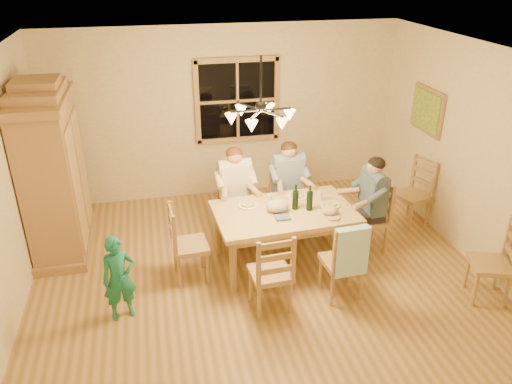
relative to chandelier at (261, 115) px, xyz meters
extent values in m
plane|color=olive|center=(0.00, 0.00, -2.08)|extent=(5.50, 5.50, 0.00)
cube|color=white|center=(0.00, 0.00, 0.62)|extent=(5.50, 5.00, 0.02)
cube|color=beige|center=(0.00, 2.50, -0.73)|extent=(5.50, 0.02, 2.70)
cube|color=beige|center=(2.75, 0.00, -0.73)|extent=(0.02, 5.00, 2.70)
cube|color=black|center=(0.20, 2.48, -0.53)|extent=(1.20, 0.03, 1.20)
cube|color=#AB884B|center=(0.20, 2.46, -0.53)|extent=(1.30, 0.06, 1.30)
cube|color=#9E7444|center=(2.72, 1.20, -0.48)|extent=(0.04, 0.78, 0.64)
cube|color=#1E6B2D|center=(2.69, 1.20, -0.48)|extent=(0.02, 0.68, 0.54)
cylinder|color=black|center=(0.00, 0.00, 0.36)|extent=(0.02, 0.02, 0.53)
sphere|color=black|center=(0.00, 0.00, 0.09)|extent=(0.12, 0.12, 0.12)
cylinder|color=black|center=(0.16, 0.00, 0.05)|extent=(0.34, 0.02, 0.02)
cone|color=#FFB259|center=(0.32, 0.00, -0.03)|extent=(0.13, 0.13, 0.12)
cylinder|color=black|center=(0.08, 0.14, 0.05)|extent=(0.19, 0.31, 0.02)
cone|color=#FFB259|center=(0.16, 0.28, -0.03)|extent=(0.13, 0.13, 0.12)
cylinder|color=black|center=(-0.08, 0.14, 0.05)|extent=(0.19, 0.31, 0.02)
cone|color=#FFB259|center=(-0.16, 0.28, -0.03)|extent=(0.13, 0.13, 0.12)
cylinder|color=black|center=(-0.16, 0.00, 0.05)|extent=(0.34, 0.02, 0.02)
cone|color=#FFB259|center=(-0.32, 0.00, -0.03)|extent=(0.13, 0.13, 0.12)
cylinder|color=black|center=(-0.08, -0.14, 0.05)|extent=(0.19, 0.31, 0.02)
cone|color=#FFB259|center=(-0.16, -0.28, -0.03)|extent=(0.13, 0.13, 0.12)
cylinder|color=black|center=(0.08, -0.14, 0.05)|extent=(0.19, 0.31, 0.02)
cone|color=#FFB259|center=(0.16, -0.28, -0.03)|extent=(0.13, 0.13, 0.12)
cube|color=#9E7444|center=(-2.43, 1.24, -1.08)|extent=(0.60, 1.30, 2.00)
cube|color=#9E7444|center=(-2.43, 1.24, -0.03)|extent=(0.66, 1.40, 0.10)
cube|color=#9E7444|center=(-2.43, 1.24, 0.07)|extent=(0.58, 1.00, 0.12)
cube|color=#9E7444|center=(-2.43, 1.24, 0.17)|extent=(0.52, 0.55, 0.10)
cube|color=#AB884B|center=(-2.12, 0.91, -1.08)|extent=(0.03, 0.55, 1.60)
cube|color=#AB884B|center=(-2.12, 1.57, -1.08)|extent=(0.03, 0.55, 1.60)
cube|color=#9E7444|center=(-2.43, 1.24, -2.02)|extent=(0.66, 1.40, 0.12)
cube|color=tan|center=(0.36, 0.24, -1.35)|extent=(1.77, 1.15, 0.06)
cube|color=#AB884B|center=(0.36, 0.24, -1.43)|extent=(1.61, 0.99, 0.10)
cylinder|color=#AB884B|center=(-0.37, -0.23, -1.73)|extent=(0.09, 0.09, 0.70)
cylinder|color=#AB884B|center=(1.14, -0.14, -1.73)|extent=(0.09, 0.09, 0.70)
cylinder|color=#AB884B|center=(-0.42, 0.62, -1.73)|extent=(0.09, 0.09, 0.70)
cylinder|color=#AB884B|center=(1.09, 0.71, -1.73)|extent=(0.09, 0.09, 0.70)
cube|color=#AB884B|center=(-0.11, 1.02, -1.63)|extent=(0.46, 0.44, 0.06)
cube|color=#AB884B|center=(-0.11, 1.02, -1.36)|extent=(0.38, 0.07, 0.54)
cube|color=#AB884B|center=(0.65, 1.07, -1.63)|extent=(0.46, 0.44, 0.06)
cube|color=#AB884B|center=(0.65, 1.07, -1.36)|extent=(0.38, 0.07, 0.54)
cube|color=#AB884B|center=(-0.02, -0.59, -1.63)|extent=(0.46, 0.44, 0.06)
cube|color=#AB884B|center=(-0.02, -0.59, -1.36)|extent=(0.38, 0.07, 0.54)
cube|color=#AB884B|center=(0.83, -0.55, -1.63)|extent=(0.46, 0.44, 0.06)
cube|color=#AB884B|center=(0.83, -0.55, -1.36)|extent=(0.38, 0.07, 0.54)
cube|color=#AB884B|center=(-0.83, 0.17, -1.63)|extent=(0.44, 0.46, 0.06)
cube|color=#AB884B|center=(-0.83, 0.17, -1.36)|extent=(0.07, 0.38, 0.54)
cube|color=#AB884B|center=(1.55, 0.31, -1.63)|extent=(0.44, 0.46, 0.06)
cube|color=#AB884B|center=(1.55, 0.31, -1.36)|extent=(0.07, 0.38, 0.54)
cube|color=beige|center=(-0.11, 1.02, -1.24)|extent=(0.41, 0.24, 0.52)
cube|color=#262328|center=(-0.11, 1.02, -1.55)|extent=(0.40, 0.44, 0.14)
sphere|color=tan|center=(-0.11, 1.02, -0.86)|extent=(0.21, 0.21, 0.21)
ellipsoid|color=#592614|center=(-0.11, 1.02, -0.83)|extent=(0.22, 0.22, 0.17)
cube|color=navy|center=(0.65, 1.07, -1.24)|extent=(0.41, 0.24, 0.52)
cube|color=#262328|center=(0.65, 1.07, -1.55)|extent=(0.40, 0.44, 0.14)
sphere|color=tan|center=(0.65, 1.07, -0.86)|extent=(0.21, 0.21, 0.21)
ellipsoid|color=#381E11|center=(0.65, 1.07, -0.83)|extent=(0.22, 0.22, 0.17)
cube|color=#45596E|center=(1.55, 0.31, -1.24)|extent=(0.24, 0.41, 0.52)
cube|color=#262328|center=(1.55, 0.31, -1.55)|extent=(0.44, 0.40, 0.14)
sphere|color=tan|center=(1.55, 0.31, -0.86)|extent=(0.21, 0.21, 0.21)
ellipsoid|color=black|center=(1.55, 0.31, -0.83)|extent=(0.22, 0.22, 0.17)
cube|color=#ABD8E8|center=(0.85, -0.73, -1.38)|extent=(0.39, 0.12, 0.58)
cylinder|color=black|center=(0.50, 0.25, -1.15)|extent=(0.08, 0.08, 0.33)
cylinder|color=black|center=(0.67, 0.19, -1.15)|extent=(0.08, 0.08, 0.33)
cylinder|color=white|center=(-0.05, 0.46, -1.31)|extent=(0.26, 0.26, 0.02)
cylinder|color=white|center=(0.62, 0.56, -1.31)|extent=(0.26, 0.26, 0.02)
cylinder|color=white|center=(0.95, 0.24, -1.31)|extent=(0.26, 0.26, 0.02)
cylinder|color=silver|center=(0.22, 0.44, -1.25)|extent=(0.06, 0.06, 0.14)
cylinder|color=silver|center=(0.86, 0.37, -1.25)|extent=(0.06, 0.06, 0.14)
ellipsoid|color=tan|center=(0.87, 0.03, -1.26)|extent=(0.20, 0.20, 0.11)
cube|color=#466682|center=(0.28, 0.04, -1.30)|extent=(0.19, 0.15, 0.03)
ellipsoid|color=tan|center=(0.27, 0.24, -1.24)|extent=(0.28, 0.22, 0.15)
imported|color=#1B7C71|center=(-1.64, -0.39, -1.58)|extent=(0.41, 0.32, 0.99)
cube|color=#AB884B|center=(2.45, -0.97, -1.63)|extent=(0.54, 0.56, 0.06)
cube|color=#AB884B|center=(2.45, -0.97, -1.36)|extent=(0.18, 0.37, 0.54)
cube|color=#AB884B|center=(2.45, 0.84, -1.63)|extent=(0.53, 0.55, 0.06)
cube|color=#AB884B|center=(2.45, 0.84, -1.36)|extent=(0.16, 0.38, 0.54)
camera|label=1|loc=(-1.16, -4.99, 1.58)|focal=35.00mm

